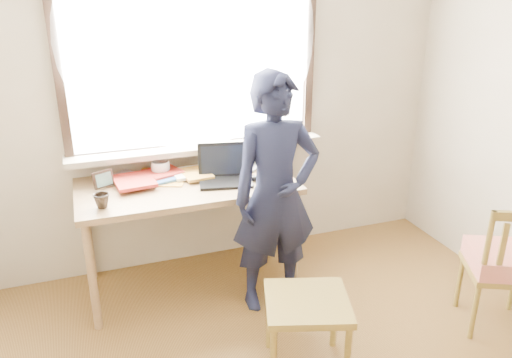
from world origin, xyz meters
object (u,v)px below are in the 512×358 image
object	(u,v)px
desk	(187,194)
laptop	(225,172)
side_chair	(503,262)
person	(276,195)
mug_dark	(102,201)
mug_white	(161,168)
work_chair	(307,311)

from	to	relation	value
desk	laptop	size ratio (longest dim) A/B	3.62
side_chair	person	xyz separation A→B (m)	(-1.21, 0.72, 0.33)
mug_dark	side_chair	xyz separation A→B (m)	(2.26, -0.91, -0.37)
laptop	mug_dark	distance (m)	0.84
laptop	mug_white	xyz separation A→B (m)	(-0.40, 0.24, -0.00)
laptop	person	size ratio (longest dim) A/B	0.26
desk	mug_dark	bearing A→B (deg)	-159.30
desk	laptop	bearing A→B (deg)	-6.61
desk	side_chair	world-z (taller)	side_chair
laptop	work_chair	size ratio (longest dim) A/B	0.72
desk	work_chair	world-z (taller)	desk
mug_white	work_chair	distance (m)	1.46
side_chair	desk	bearing A→B (deg)	146.43
desk	mug_dark	size ratio (longest dim) A/B	15.19
laptop	side_chair	bearing A→B (deg)	-37.35
desk	work_chair	size ratio (longest dim) A/B	2.62
desk	mug_white	bearing A→B (deg)	122.99
work_chair	desk	bearing A→B (deg)	110.65
desk	person	distance (m)	0.64
desk	mug_white	distance (m)	0.28
desk	person	xyz separation A→B (m)	(0.48, -0.41, 0.09)
person	work_chair	bearing A→B (deg)	-95.40
mug_white	side_chair	xyz separation A→B (m)	(1.83, -1.34, -0.38)
mug_dark	work_chair	xyz separation A→B (m)	(0.97, -0.86, -0.44)
laptop	mug_white	bearing A→B (deg)	148.75
mug_dark	desk	bearing A→B (deg)	20.70
desk	work_chair	bearing A→B (deg)	-69.35
work_chair	side_chair	xyz separation A→B (m)	(1.29, -0.05, 0.07)
mug_white	work_chair	xyz separation A→B (m)	(0.54, -1.28, -0.45)
mug_dark	side_chair	bearing A→B (deg)	-22.00
mug_white	desk	bearing A→B (deg)	-57.01
side_chair	person	bearing A→B (deg)	149.35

